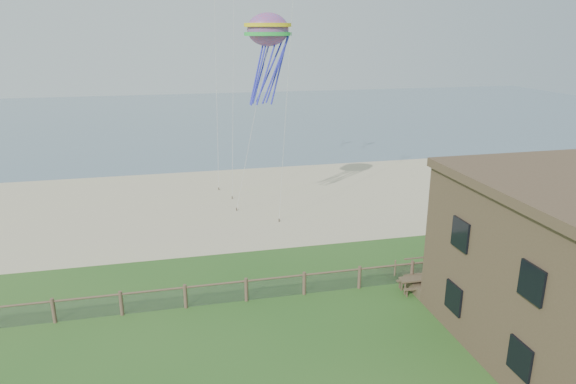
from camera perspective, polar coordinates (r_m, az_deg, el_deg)
name	(u,v)px	position (r m, az deg, el deg)	size (l,w,h in m)	color
ground	(342,364)	(22.16, 5.97, -18.47)	(160.00, 160.00, 0.00)	#25531C
sand_beach	(254,200)	(41.47, -3.84, -0.91)	(72.00, 20.00, 0.02)	#C1B68B
ocean	(209,117)	(84.15, -8.77, 8.24)	(160.00, 68.00, 0.02)	slate
chainlink_fence	(304,285)	(26.76, 1.81, -10.25)	(36.20, 0.20, 1.25)	brown
motel_deck	(536,273)	(31.75, 25.89, -8.09)	(15.00, 2.00, 0.50)	brown
picnic_table	(414,286)	(27.91, 13.88, -10.07)	(1.58, 1.19, 0.67)	brown
octopus_kite	(268,56)	(34.32, -2.21, 14.87)	(3.09, 2.18, 6.37)	red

